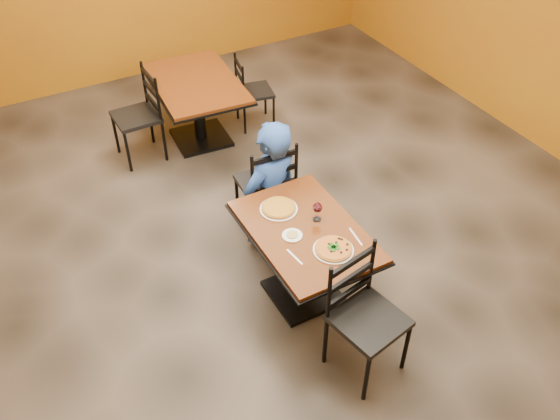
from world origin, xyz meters
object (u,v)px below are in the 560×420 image
chair_second_left (136,117)px  wine_glass (317,211)px  table_main (305,247)px  side_plate (292,235)px  pizza_main (333,249)px  pizza_far (279,208)px  chair_main_far (265,184)px  chair_main_near (369,321)px  diner (271,183)px  plate_far (279,209)px  chair_second_right (255,92)px  table_second (197,96)px  plate_main (333,250)px

chair_second_left → wine_glass: 2.68m
table_main → side_plate: bearing=-174.1°
table_main → wine_glass: bearing=23.3°
pizza_main → pizza_far: 0.63m
chair_main_far → chair_main_near: bearing=90.7°
table_main → pizza_far: size_ratio=4.39×
diner → pizza_main: diner is taller
pizza_far → side_plate: bearing=-100.1°
diner → side_plate: (-0.24, -0.81, 0.13)m
side_plate → plate_far: bearing=79.9°
chair_main_near → pizza_far: (-0.11, 1.15, 0.25)m
chair_main_near → chair_second_left: chair_main_near is taller
diner → plate_far: (-0.18, -0.48, 0.13)m
pizza_far → chair_second_right: bearing=67.9°
chair_main_far → chair_second_right: chair_main_far is taller
chair_main_near → plate_far: bearing=84.2°
side_plate → diner: bearing=73.6°
table_main → chair_second_left: (-0.55, 2.63, -0.05)m
plate_far → wine_glass: size_ratio=1.72×
table_second → diner: diner is taller
pizza_main → side_plate: (-0.19, 0.29, -0.02)m
chair_second_left → wine_glass: chair_second_left is taller
chair_second_left → diner: bearing=18.4°
chair_second_left → side_plate: 2.69m
table_main → pizza_main: (0.07, -0.30, 0.21)m
table_main → chair_second_right: 2.77m
diner → plate_main: size_ratio=4.04×
chair_second_right → pizza_far: chair_second_right is taller
table_second → plate_main: (-0.10, -2.93, 0.19)m
side_plate → wine_glass: 0.29m
chair_second_left → wine_glass: (0.69, -2.57, 0.34)m
table_main → table_second: (0.16, 2.63, 0.00)m
table_second → side_plate: side_plate is taller
diner → plate_far: bearing=55.6°
table_second → pizza_main: pizza_main is taller
table_main → chair_main_near: chair_main_near is taller
table_main → plate_main: bearing=-77.7°
plate_main → side_plate: (-0.19, 0.29, 0.00)m
table_second → chair_main_near: bearing=-92.0°
plate_main → pizza_far: (-0.13, 0.61, 0.02)m
pizza_main → plate_main: bearing=0.0°
table_second → diner: size_ratio=1.12×
chair_second_left → plate_far: (0.48, -2.32, 0.25)m
chair_main_near → pizza_main: bearing=76.2°
plate_far → side_plate: 0.33m
chair_main_far → wine_glass: (0.01, -0.88, 0.33)m
chair_main_near → wine_glass: size_ratio=5.74×
chair_second_left → table_main: bearing=10.4°
table_main → chair_second_left: bearing=101.8°
pizza_main → wine_glass: wine_glass is taller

